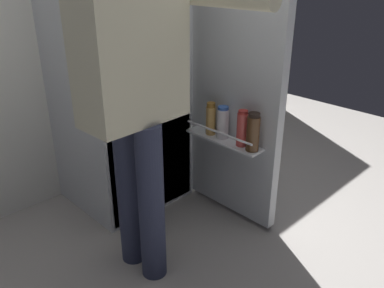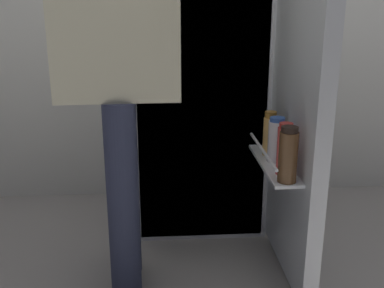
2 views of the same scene
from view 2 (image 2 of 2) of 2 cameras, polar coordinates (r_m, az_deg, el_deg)
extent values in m
plane|color=gray|center=(2.12, 1.82, -14.81)|extent=(5.32, 5.32, 0.00)
cube|color=silver|center=(2.36, 0.66, 10.16)|extent=(0.63, 0.59, 1.67)
cube|color=white|center=(2.07, 1.33, 9.13)|extent=(0.59, 0.01, 1.63)
cube|color=white|center=(2.10, 1.23, 11.61)|extent=(0.55, 0.09, 0.01)
cube|color=silver|center=(1.84, 13.11, 7.55)|extent=(0.06, 0.61, 1.60)
cube|color=white|center=(1.90, 9.98, -2.45)|extent=(0.11, 0.48, 0.01)
cylinder|color=silver|center=(1.87, 8.63, -0.74)|extent=(0.01, 0.46, 0.01)
cylinder|color=#DB4C47|center=(1.76, 11.28, -0.85)|extent=(0.06, 0.06, 0.18)
cylinder|color=#B22D28|center=(1.73, 11.47, 2.24)|extent=(0.05, 0.05, 0.02)
cylinder|color=white|center=(1.89, 10.27, 0.29)|extent=(0.07, 0.07, 0.17)
cylinder|color=#335BB2|center=(1.86, 10.42, 2.98)|extent=(0.06, 0.06, 0.02)
cylinder|color=tan|center=(1.97, 9.48, 0.92)|extent=(0.06, 0.06, 0.16)
cylinder|color=#996623|center=(1.94, 9.62, 3.56)|extent=(0.05, 0.05, 0.03)
cylinder|color=brown|center=(1.68, 11.67, -1.60)|extent=(0.07, 0.07, 0.18)
cylinder|color=black|center=(1.65, 11.89, 1.75)|extent=(0.06, 0.06, 0.02)
cylinder|color=gold|center=(2.11, 3.41, 13.03)|extent=(0.09, 0.09, 0.09)
cylinder|color=#2D334C|center=(1.94, -8.28, -5.20)|extent=(0.12, 0.12, 0.78)
cylinder|color=#2D334C|center=(1.80, -8.45, -7.16)|extent=(0.12, 0.12, 0.78)
cube|color=beige|center=(1.72, -9.36, 14.68)|extent=(0.45, 0.23, 0.55)
cylinder|color=beige|center=(1.94, -8.98, 14.29)|extent=(0.08, 0.08, 0.52)
camera|label=1|loc=(1.18, -77.84, 16.73)|focal=37.26mm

